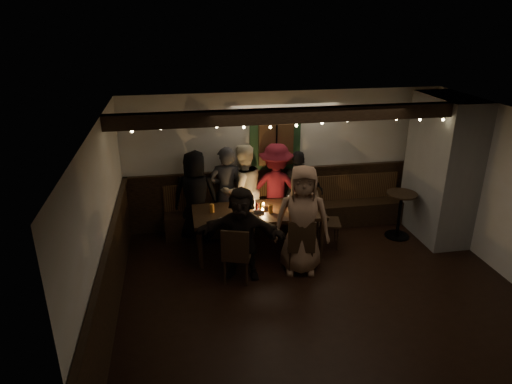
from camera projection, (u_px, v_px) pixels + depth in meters
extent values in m
cube|color=black|center=(321.00, 293.00, 6.85)|extent=(6.00, 5.00, 0.01)
cube|color=black|center=(332.00, 122.00, 5.88)|extent=(6.00, 5.00, 0.01)
cube|color=silver|center=(284.00, 160.00, 8.65)|extent=(6.00, 0.01, 2.60)
cube|color=silver|center=(102.00, 231.00, 5.88)|extent=(0.01, 5.00, 2.60)
cube|color=black|center=(284.00, 197.00, 8.90)|extent=(6.00, 0.05, 1.10)
cube|color=black|center=(112.00, 281.00, 6.16)|extent=(0.05, 5.00, 1.10)
cube|color=gray|center=(441.00, 169.00, 8.16)|extent=(0.70, 1.40, 2.60)
cube|color=black|center=(286.00, 217.00, 8.80)|extent=(4.60, 0.45, 0.45)
cube|color=#381E11|center=(285.00, 191.00, 8.79)|extent=(4.60, 0.06, 0.50)
cube|color=#204023|center=(275.00, 143.00, 8.43)|extent=(0.95, 0.04, 1.00)
cube|color=#381E11|center=(276.00, 144.00, 8.37)|extent=(0.64, 0.12, 0.76)
cube|color=black|center=(309.00, 115.00, 6.83)|extent=(6.00, 0.16, 0.22)
sphere|color=#FFE599|center=(132.00, 131.00, 6.44)|extent=(0.04, 0.04, 0.04)
sphere|color=#FFE599|center=(161.00, 128.00, 6.50)|extent=(0.04, 0.04, 0.04)
sphere|color=#FFE599|center=(189.00, 127.00, 6.56)|extent=(0.04, 0.04, 0.04)
sphere|color=#FFE599|center=(217.00, 127.00, 6.63)|extent=(0.04, 0.04, 0.04)
sphere|color=#FFE599|center=(244.00, 127.00, 6.70)|extent=(0.04, 0.04, 0.04)
sphere|color=#FFE599|center=(270.00, 127.00, 6.78)|extent=(0.04, 0.04, 0.04)
sphere|color=#FFE599|center=(296.00, 126.00, 6.84)|extent=(0.04, 0.04, 0.04)
sphere|color=#FFE599|center=(322.00, 123.00, 6.89)|extent=(0.04, 0.04, 0.04)
sphere|color=#FFE599|center=(347.00, 120.00, 6.95)|extent=(0.04, 0.04, 0.04)
sphere|color=#FFE599|center=(372.00, 119.00, 7.01)|extent=(0.04, 0.04, 0.04)
sphere|color=#FFE599|center=(396.00, 119.00, 7.08)|extent=(0.04, 0.04, 0.04)
sphere|color=#FFE599|center=(420.00, 120.00, 7.16)|extent=(0.04, 0.04, 0.04)
sphere|color=#FFE599|center=(443.00, 120.00, 7.23)|extent=(0.04, 0.04, 0.04)
sphere|color=#FFE599|center=(466.00, 118.00, 7.29)|extent=(0.04, 0.04, 0.04)
cube|color=black|center=(258.00, 213.00, 7.73)|extent=(2.20, 0.94, 0.06)
cylinder|color=black|center=(201.00, 249.00, 7.36)|extent=(0.07, 0.07, 0.72)
cylinder|color=black|center=(198.00, 228.00, 8.07)|extent=(0.07, 0.07, 0.72)
cylinder|color=black|center=(321.00, 239.00, 7.69)|extent=(0.07, 0.07, 0.72)
cylinder|color=black|center=(308.00, 219.00, 8.40)|extent=(0.07, 0.07, 0.72)
cylinder|color=#BF7226|center=(212.00, 208.00, 7.64)|extent=(0.07, 0.07, 0.15)
cylinder|color=#BF7226|center=(238.00, 212.00, 7.49)|extent=(0.07, 0.07, 0.15)
cylinder|color=silver|center=(253.00, 202.00, 7.88)|extent=(0.07, 0.07, 0.15)
cylinder|color=#BF7226|center=(271.00, 209.00, 7.62)|extent=(0.07, 0.07, 0.15)
cylinder|color=silver|center=(289.00, 200.00, 7.99)|extent=(0.07, 0.07, 0.15)
cylinder|color=#BF7226|center=(308.00, 206.00, 7.74)|extent=(0.07, 0.07, 0.15)
cylinder|color=white|center=(225.00, 221.00, 7.33)|extent=(0.27, 0.27, 0.02)
cube|color=#B2B2B7|center=(259.00, 211.00, 7.66)|extent=(0.17, 0.10, 0.05)
cylinder|color=#990C0C|center=(257.00, 208.00, 7.64)|extent=(0.04, 0.04, 0.17)
cylinder|color=gold|center=(260.00, 207.00, 7.65)|extent=(0.04, 0.04, 0.17)
cylinder|color=silver|center=(263.00, 207.00, 7.77)|extent=(0.05, 0.05, 0.08)
sphere|color=#FFB24C|center=(263.00, 204.00, 7.75)|extent=(0.03, 0.03, 0.03)
cube|color=black|center=(237.00, 255.00, 7.05)|extent=(0.53, 0.53, 0.04)
cube|color=black|center=(235.00, 246.00, 6.78)|extent=(0.41, 0.17, 0.48)
cylinder|color=black|center=(250.00, 262.00, 7.27)|extent=(0.04, 0.04, 0.41)
cylinder|color=black|center=(247.00, 274.00, 6.96)|extent=(0.04, 0.04, 0.41)
cylinder|color=black|center=(229.00, 261.00, 7.31)|extent=(0.04, 0.04, 0.41)
cylinder|color=black|center=(225.00, 272.00, 7.00)|extent=(0.04, 0.04, 0.41)
cube|color=black|center=(300.00, 246.00, 7.31)|extent=(0.49, 0.49, 0.04)
cube|color=black|center=(302.00, 237.00, 7.03)|extent=(0.43, 0.11, 0.49)
cylinder|color=black|center=(309.00, 253.00, 7.56)|extent=(0.04, 0.04, 0.42)
cylinder|color=black|center=(312.00, 263.00, 7.24)|extent=(0.04, 0.04, 0.42)
cylinder|color=black|center=(288.00, 253.00, 7.55)|extent=(0.04, 0.04, 0.42)
cylinder|color=black|center=(290.00, 264.00, 7.23)|extent=(0.04, 0.04, 0.42)
cube|color=black|center=(327.00, 222.00, 8.07)|extent=(0.52, 0.52, 0.04)
cube|color=black|center=(317.00, 208.00, 7.97)|extent=(0.13, 0.44, 0.50)
cylinder|color=black|center=(338.00, 239.00, 7.98)|extent=(0.04, 0.04, 0.43)
cylinder|color=black|center=(317.00, 239.00, 7.99)|extent=(0.04, 0.04, 0.43)
cylinder|color=black|center=(335.00, 230.00, 8.31)|extent=(0.04, 0.04, 0.43)
cylinder|color=black|center=(316.00, 230.00, 8.32)|extent=(0.04, 0.04, 0.43)
cylinder|color=black|center=(397.00, 236.00, 8.55)|extent=(0.44, 0.44, 0.03)
cylinder|color=black|center=(399.00, 215.00, 8.39)|extent=(0.06, 0.06, 0.86)
cylinder|color=black|center=(402.00, 194.00, 8.23)|extent=(0.55, 0.55, 0.03)
imported|color=black|center=(196.00, 196.00, 8.18)|extent=(0.91, 0.70, 1.67)
imported|color=#2F2F32|center=(227.00, 192.00, 8.29)|extent=(0.68, 0.49, 1.73)
imported|color=beige|center=(242.00, 191.00, 8.34)|extent=(1.02, 0.91, 1.74)
imported|color=#580F1A|center=(276.00, 189.00, 8.46)|extent=(1.24, 0.91, 1.72)
imported|color=black|center=(298.00, 192.00, 8.46)|extent=(0.98, 0.53, 1.59)
imported|color=black|center=(242.00, 233.00, 7.03)|extent=(1.46, 0.85, 1.50)
imported|color=#88644B|center=(302.00, 220.00, 7.12)|extent=(0.98, 0.75, 1.79)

